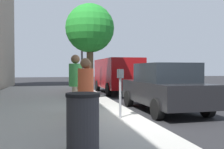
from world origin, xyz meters
name	(u,v)px	position (x,y,z in m)	size (l,w,h in m)	color
ground_plane	(139,119)	(0.00, 0.00, 0.00)	(80.00, 80.00, 0.00)	#232326
sidewalk_slab	(39,121)	(0.00, 3.00, 0.07)	(28.00, 6.00, 0.15)	#A8A59E
parking_meter	(120,83)	(-0.33, 0.70, 1.17)	(0.36, 0.12, 1.41)	gray
pedestrian_at_meter	(87,85)	(-0.57, 1.70, 1.12)	(0.48, 0.36, 1.67)	tan
pedestrian_bystander	(85,87)	(-1.41, 1.84, 1.13)	(0.40, 0.41, 1.68)	#191E4C
parking_officer	(75,79)	(0.40, 1.93, 1.26)	(0.54, 0.40, 1.85)	tan
parked_sedan_near	(164,87)	(1.19, -1.35, 0.89)	(4.44, 2.04, 1.77)	black
parked_van_far	(117,73)	(8.34, -1.35, 1.26)	(5.24, 2.19, 2.18)	maroon
street_tree	(90,29)	(4.59, 0.90, 3.45)	(2.31, 2.31, 4.50)	brown
traffic_signal	(84,51)	(7.47, 0.88, 2.58)	(0.24, 0.44, 3.60)	black
trash_bin	(83,122)	(-3.15, 2.09, 0.66)	(0.59, 0.59, 1.01)	#2D2D33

